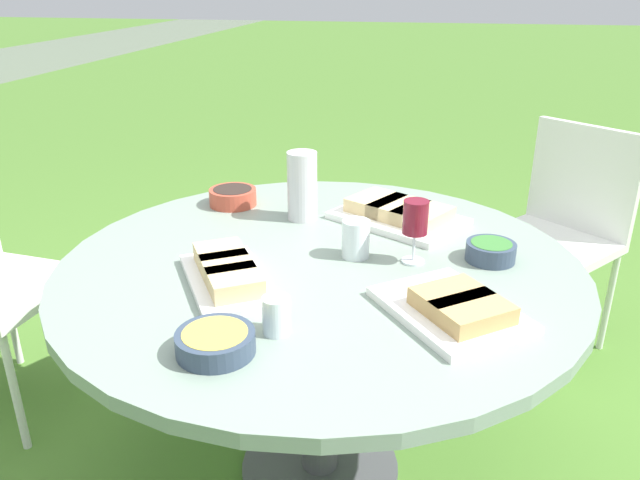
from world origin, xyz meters
TOP-DOWN VIEW (x-y plane):
  - ground_plane at (0.00, 0.00)m, footprint 40.00×40.00m
  - dining_table at (0.00, 0.00)m, footprint 1.39×1.39m
  - chair_far_back at (0.93, -0.78)m, footprint 0.60×0.61m
  - water_pitcher at (0.30, 0.11)m, footprint 0.10×0.09m
  - wine_glass at (0.04, -0.24)m, footprint 0.07×0.07m
  - platter_bread_main at (-0.18, 0.19)m, footprint 0.39×0.34m
  - platter_charcuterie at (-0.24, -0.35)m, footprint 0.41×0.39m
  - platter_sandwich_side at (0.33, -0.18)m, footprint 0.41×0.45m
  - bowl_fries at (-0.47, 0.12)m, footprint 0.16×0.16m
  - bowl_salad at (0.09, -0.44)m, footprint 0.13×0.13m
  - bowl_olives at (0.38, 0.37)m, footprint 0.15×0.15m
  - cup_water_near at (0.05, -0.09)m, footprint 0.08×0.08m
  - cup_water_far at (-0.37, 0.02)m, footprint 0.06×0.06m

SIDE VIEW (x-z plane):
  - ground_plane at x=0.00m, z-range 0.00..0.00m
  - chair_far_back at x=0.93m, z-range 0.08..0.97m
  - dining_table at x=0.00m, z-range 0.27..0.98m
  - platter_charcuterie at x=-0.24m, z-range 0.71..0.77m
  - bowl_fries at x=-0.47m, z-range 0.71..0.76m
  - platter_sandwich_side at x=0.33m, z-range 0.71..0.77m
  - bowl_salad at x=0.09m, z-range 0.71..0.77m
  - platter_bread_main at x=-0.18m, z-range 0.71..0.77m
  - bowl_olives at x=0.38m, z-range 0.71..0.77m
  - cup_water_far at x=-0.37m, z-range 0.71..0.80m
  - cup_water_near at x=0.05m, z-range 0.71..0.82m
  - water_pitcher at x=0.30m, z-range 0.71..0.93m
  - wine_glass at x=0.04m, z-range 0.75..0.92m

